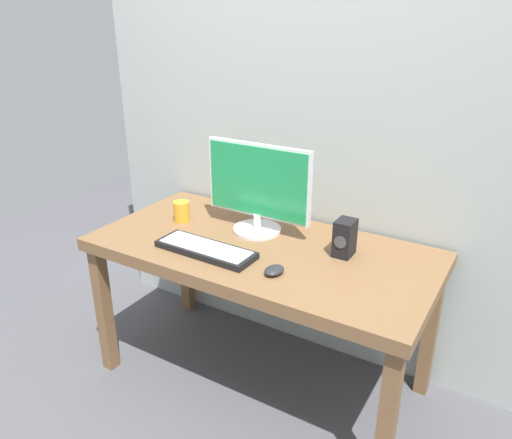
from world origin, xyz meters
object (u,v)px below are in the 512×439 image
(monitor, at_px, (258,188))
(coffee_mug, at_px, (182,211))
(keyboard_primary, at_px, (206,249))
(mouse, at_px, (274,270))
(speaker_right, at_px, (345,238))
(desk, at_px, (262,261))

(monitor, bearing_deg, coffee_mug, -165.89)
(monitor, xyz_separation_m, coffee_mug, (-0.38, -0.10, -0.16))
(coffee_mug, bearing_deg, keyboard_primary, -35.71)
(keyboard_primary, xyz_separation_m, coffee_mug, (-0.31, 0.22, 0.04))
(mouse, xyz_separation_m, coffee_mug, (-0.66, 0.23, 0.04))
(keyboard_primary, distance_m, speaker_right, 0.60)
(monitor, distance_m, keyboard_primary, 0.38)
(keyboard_primary, xyz_separation_m, speaker_right, (0.52, 0.29, 0.07))
(desk, xyz_separation_m, coffee_mug, (-0.48, 0.04, 0.13))
(desk, height_order, coffee_mug, coffee_mug)
(desk, xyz_separation_m, monitor, (-0.10, 0.13, 0.29))
(desk, xyz_separation_m, speaker_right, (0.35, 0.10, 0.16))
(desk, bearing_deg, coffee_mug, 175.63)
(mouse, bearing_deg, speaker_right, 67.79)
(keyboard_primary, bearing_deg, speaker_right, 28.80)
(monitor, bearing_deg, speaker_right, -4.00)
(desk, height_order, speaker_right, speaker_right)
(desk, distance_m, keyboard_primary, 0.27)
(mouse, bearing_deg, keyboard_primary, -173.89)
(mouse, distance_m, coffee_mug, 0.70)
(speaker_right, bearing_deg, desk, -163.71)
(desk, bearing_deg, speaker_right, 16.29)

